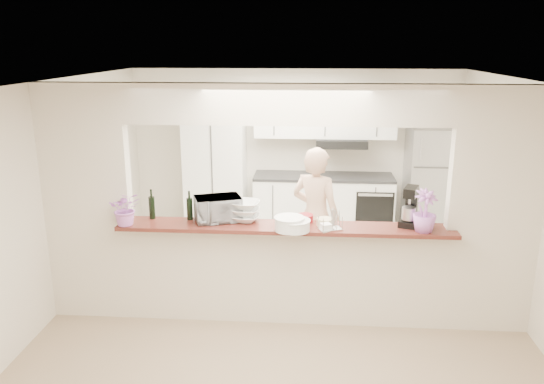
# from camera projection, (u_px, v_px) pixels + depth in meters

# --- Properties ---
(floor) EXTENTS (6.00, 6.00, 0.00)m
(floor) POSITION_uv_depth(u_px,v_px,m) (285.00, 320.00, 5.69)
(floor) COLOR tan
(floor) RESTS_ON ground
(tile_overlay) EXTENTS (5.00, 2.90, 0.01)m
(tile_overlay) POSITION_uv_depth(u_px,v_px,m) (290.00, 262.00, 7.18)
(tile_overlay) COLOR silver
(tile_overlay) RESTS_ON floor
(partition) EXTENTS (5.00, 0.15, 2.50)m
(partition) POSITION_uv_depth(u_px,v_px,m) (286.00, 187.00, 5.29)
(partition) COLOR silver
(partition) RESTS_ON floor
(bar_counter) EXTENTS (3.40, 0.38, 1.09)m
(bar_counter) POSITION_uv_depth(u_px,v_px,m) (285.00, 270.00, 5.53)
(bar_counter) COLOR silver
(bar_counter) RESTS_ON floor
(kitchen_cabinets) EXTENTS (3.15, 0.62, 2.25)m
(kitchen_cabinets) POSITION_uv_depth(u_px,v_px,m) (282.00, 172.00, 8.06)
(kitchen_cabinets) COLOR white
(kitchen_cabinets) RESTS_ON floor
(refrigerator) EXTENTS (0.75, 0.70, 1.70)m
(refrigerator) POSITION_uv_depth(u_px,v_px,m) (432.00, 184.00, 7.86)
(refrigerator) COLOR #B9BABE
(refrigerator) RESTS_ON floor
(flower_left) EXTENTS (0.38, 0.36, 0.35)m
(flower_left) POSITION_uv_depth(u_px,v_px,m) (126.00, 208.00, 5.32)
(flower_left) COLOR #E479DB
(flower_left) RESTS_ON bar_counter
(wine_bottle_a) EXTENTS (0.06, 0.06, 0.32)m
(wine_bottle_a) POSITION_uv_depth(u_px,v_px,m) (152.00, 207.00, 5.53)
(wine_bottle_a) COLOR black
(wine_bottle_a) RESTS_ON bar_counter
(wine_bottle_b) EXTENTS (0.06, 0.06, 0.31)m
(wine_bottle_b) POSITION_uv_depth(u_px,v_px,m) (190.00, 208.00, 5.50)
(wine_bottle_b) COLOR black
(wine_bottle_b) RESTS_ON bar_counter
(toaster_oven) EXTENTS (0.54, 0.45, 0.26)m
(toaster_oven) POSITION_uv_depth(u_px,v_px,m) (218.00, 209.00, 5.46)
(toaster_oven) COLOR #9F9FA4
(toaster_oven) RESTS_ON bar_counter
(serving_bowls) EXTENTS (0.32, 0.32, 0.21)m
(serving_bowls) POSITION_uv_depth(u_px,v_px,m) (246.00, 212.00, 5.45)
(serving_bowls) COLOR white
(serving_bowls) RESTS_ON bar_counter
(plate_stack_a) EXTENTS (0.30, 0.30, 0.14)m
(plate_stack_a) POSITION_uv_depth(u_px,v_px,m) (289.00, 224.00, 5.20)
(plate_stack_a) COLOR white
(plate_stack_a) RESTS_ON bar_counter
(plate_stack_b) EXTENTS (0.31, 0.31, 0.11)m
(plate_stack_b) POSITION_uv_depth(u_px,v_px,m) (295.00, 225.00, 5.20)
(plate_stack_b) COLOR white
(plate_stack_b) RESTS_ON bar_counter
(red_bowl) EXTENTS (0.17, 0.17, 0.08)m
(red_bowl) POSITION_uv_depth(u_px,v_px,m) (305.00, 218.00, 5.45)
(red_bowl) COLOR maroon
(red_bowl) RESTS_ON bar_counter
(tan_bowl) EXTENTS (0.17, 0.17, 0.08)m
(tan_bowl) POSITION_uv_depth(u_px,v_px,m) (325.00, 222.00, 5.33)
(tan_bowl) COLOR #CABB8E
(tan_bowl) RESTS_ON bar_counter
(utensil_caddy) EXTENTS (0.26, 0.21, 0.21)m
(utensil_caddy) POSITION_uv_depth(u_px,v_px,m) (330.00, 221.00, 5.20)
(utensil_caddy) COLOR silver
(utensil_caddy) RESTS_ON bar_counter
(stand_mixer) EXTENTS (0.26, 0.31, 0.40)m
(stand_mixer) POSITION_uv_depth(u_px,v_px,m) (410.00, 208.00, 5.32)
(stand_mixer) COLOR black
(stand_mixer) RESTS_ON bar_counter
(flower_right) EXTENTS (0.31, 0.31, 0.42)m
(flower_right) POSITION_uv_depth(u_px,v_px,m) (425.00, 211.00, 5.13)
(flower_right) COLOR #B561AF
(flower_right) RESTS_ON bar_counter
(person) EXTENTS (0.74, 0.65, 1.70)m
(person) POSITION_uv_depth(u_px,v_px,m) (316.00, 217.00, 6.35)
(person) COLOR #D8A98C
(person) RESTS_ON floor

